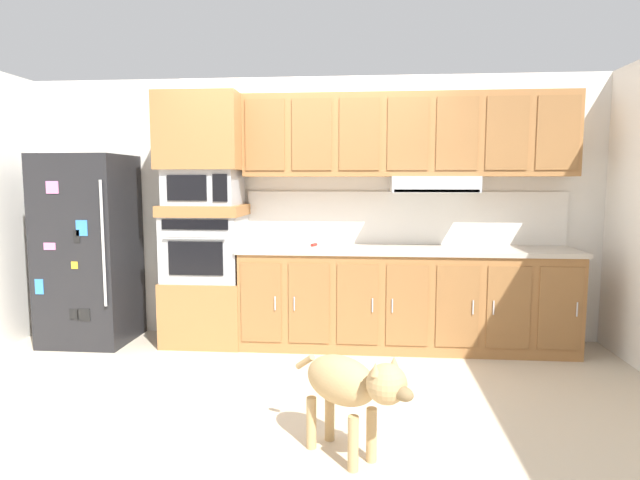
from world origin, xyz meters
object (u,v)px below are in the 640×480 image
at_px(refrigerator, 89,249).
at_px(microwave, 204,187).
at_px(built_in_oven, 206,248).
at_px(dog, 350,385).
at_px(screwdriver, 315,245).

xyz_separation_m(refrigerator, microwave, (1.10, 0.07, 0.58)).
bearing_deg(microwave, built_in_oven, 179.23).
height_order(built_in_oven, dog, built_in_oven).
bearing_deg(built_in_oven, microwave, -0.77).
relative_size(microwave, dog, 0.95).
bearing_deg(dog, built_in_oven, 167.16).
bearing_deg(refrigerator, built_in_oven, 3.52).
relative_size(microwave, screwdriver, 4.12).
distance_m(built_in_oven, screwdriver, 1.03).
bearing_deg(refrigerator, microwave, 3.52).
distance_m(refrigerator, built_in_oven, 1.10).
relative_size(built_in_oven, dog, 1.03).
distance_m(built_in_oven, dog, 2.54).
bearing_deg(refrigerator, dog, -38.12).
bearing_deg(microwave, dog, -55.23).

